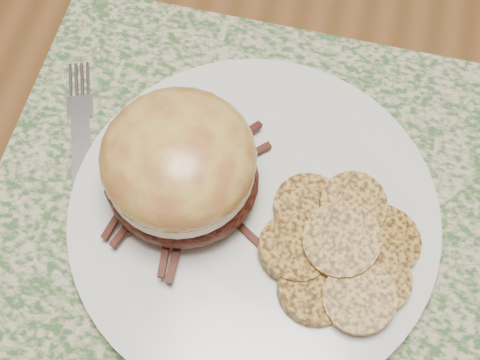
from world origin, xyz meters
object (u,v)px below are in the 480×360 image
Objects in this scene: fork at (82,155)px; dining_table at (349,180)px; dinner_plate at (254,217)px; pork_sandwich at (180,167)px.

dining_table is at bearing -2.77° from fork.
fork is at bearing 171.40° from dinner_plate.
pork_sandwich is at bearing -31.89° from fork.
pork_sandwich is at bearing -144.79° from dining_table.
pork_sandwich is 0.67× the size of fork.
dinner_plate is (-0.07, -0.09, 0.09)m from dining_table.
fork reaches higher than dining_table.
dining_table is 5.77× the size of dinner_plate.
dinner_plate reaches higher than fork.
dinner_plate is at bearing -7.01° from pork_sandwich.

